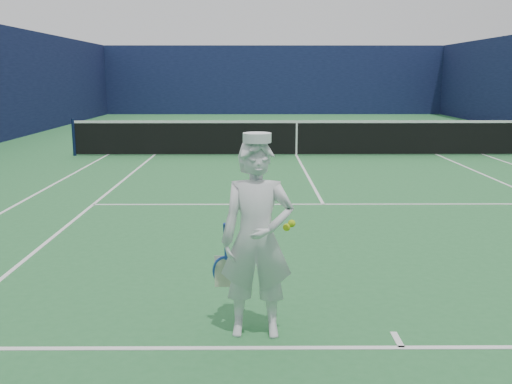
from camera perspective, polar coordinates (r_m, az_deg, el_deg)
ground at (r=16.54m, az=4.05°, el=3.67°), size 80.00×80.00×0.00m
court_markings at (r=16.54m, az=4.05°, el=3.68°), size 11.03×23.83×0.01m
windscreen_fence at (r=16.39m, az=4.15°, el=10.61°), size 20.12×36.12×4.00m
tennis_net at (r=16.47m, az=4.08°, el=5.58°), size 12.88×0.09×1.07m
tennis_player at (r=4.95m, az=0.09°, el=-4.73°), size 0.77×0.47×1.80m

